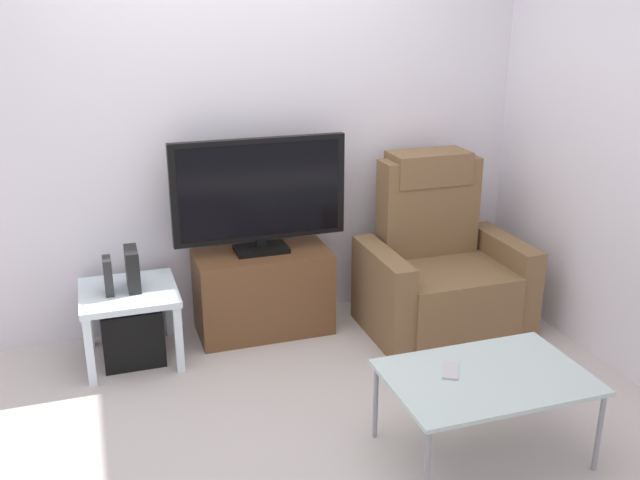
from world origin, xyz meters
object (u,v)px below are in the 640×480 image
(recliner_armchair, at_px, (439,269))
(book_upright, at_px, (108,276))
(tv_stand, at_px, (263,292))
(television, at_px, (260,193))
(game_console, at_px, (132,269))
(side_table, at_px, (129,301))
(cell_phone, at_px, (450,371))
(coffee_table, at_px, (487,380))
(subwoofer_box, at_px, (132,332))

(recliner_armchair, xyz_separation_m, book_upright, (-2.00, 0.12, 0.16))
(tv_stand, bearing_deg, television, 90.00)
(game_console, bearing_deg, side_table, -164.05)
(tv_stand, height_order, side_table, tv_stand)
(side_table, bearing_deg, book_upright, -168.69)
(cell_phone, bearing_deg, recliner_armchair, 94.30)
(tv_stand, height_order, coffee_table, tv_stand)
(recliner_armchair, height_order, coffee_table, recliner_armchair)
(tv_stand, relative_size, television, 0.78)
(recliner_armchair, height_order, side_table, recliner_armchair)
(side_table, distance_m, coffee_table, 2.05)
(recliner_armchair, bearing_deg, tv_stand, 176.76)
(tv_stand, bearing_deg, cell_phone, -71.05)
(television, xyz_separation_m, book_upright, (-0.91, -0.15, -0.36))
(side_table, bearing_deg, coffee_table, -44.64)
(tv_stand, distance_m, coffee_table, 1.68)
(television, relative_size, book_upright, 5.00)
(subwoofer_box, distance_m, game_console, 0.38)
(cell_phone, bearing_deg, subwoofer_box, 163.78)
(cell_phone, bearing_deg, side_table, 163.78)
(recliner_armchair, distance_m, subwoofer_box, 1.91)
(subwoofer_box, distance_m, coffee_table, 2.06)
(book_upright, bearing_deg, tv_stand, 7.99)
(recliner_armchair, xyz_separation_m, coffee_table, (-0.44, -1.30, 0.01))
(coffee_table, bearing_deg, television, 112.42)
(television, xyz_separation_m, game_console, (-0.78, -0.12, -0.34))
(subwoofer_box, xyz_separation_m, game_console, (0.04, 0.01, 0.38))
(tv_stand, xyz_separation_m, side_table, (-0.81, -0.11, 0.10))
(cell_phone, bearing_deg, television, 138.48)
(television, bearing_deg, subwoofer_box, -171.13)
(television, bearing_deg, coffee_table, -67.58)
(coffee_table, bearing_deg, subwoofer_box, 135.36)
(side_table, distance_m, cell_phone, 1.89)
(television, relative_size, cell_phone, 7.03)
(book_upright, bearing_deg, recliner_armchair, -3.38)
(book_upright, relative_size, cell_phone, 1.41)
(recliner_armchair, xyz_separation_m, side_table, (-1.90, 0.14, -0.01))
(recliner_armchair, height_order, game_console, recliner_armchair)
(recliner_armchair, xyz_separation_m, game_console, (-1.86, 0.15, 0.18))
(side_table, relative_size, game_console, 2.26)
(cell_phone, bearing_deg, coffee_table, 0.86)
(book_upright, xyz_separation_m, cell_phone, (1.41, -1.34, -0.12))
(game_console, bearing_deg, tv_stand, 7.19)
(game_console, bearing_deg, book_upright, -167.47)
(side_table, height_order, game_console, game_console)
(tv_stand, distance_m, subwoofer_box, 0.82)
(tv_stand, height_order, cell_phone, tv_stand)
(television, bearing_deg, cell_phone, -71.28)
(side_table, bearing_deg, game_console, 15.95)
(television, bearing_deg, book_upright, -170.86)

